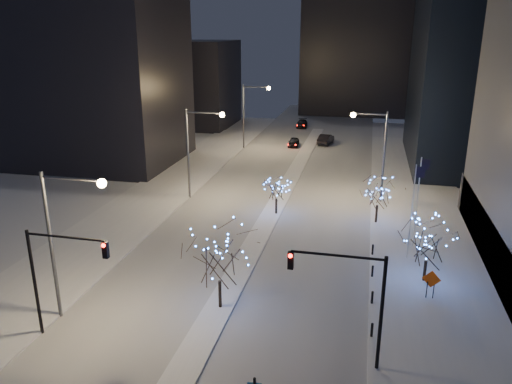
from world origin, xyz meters
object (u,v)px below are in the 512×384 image
(street_lamp_w_far, at_px, (250,108))
(car_near, at_px, (294,142))
(traffic_signal_west, at_px, (55,267))
(holiday_tree_plaza_near, at_px, (428,240))
(holiday_tree_median_far, at_px, (276,188))
(street_lamp_east, at_px, (376,145))
(street_lamp_w_mid, at_px, (197,142))
(street_lamp_w_near, at_px, (64,227))
(traffic_signal_east, at_px, (353,292))
(holiday_tree_median_near, at_px, (219,257))
(car_mid, at_px, (326,139))
(car_far, at_px, (302,124))
(construction_sign, at_px, (431,282))
(holiday_tree_plaza_far, at_px, (378,192))

(street_lamp_w_far, bearing_deg, car_near, 26.27)
(traffic_signal_west, distance_m, holiday_tree_plaza_near, 25.62)
(street_lamp_w_far, height_order, holiday_tree_median_far, street_lamp_w_far)
(street_lamp_east, relative_size, traffic_signal_west, 1.43)
(traffic_signal_west, bearing_deg, street_lamp_w_mid, 91.06)
(street_lamp_w_near, xyz_separation_m, holiday_tree_plaza_near, (22.95, 10.26, -3.07))
(traffic_signal_east, xyz_separation_m, holiday_tree_median_far, (-8.44, 22.88, -1.94))
(car_near, bearing_deg, holiday_tree_plaza_near, -72.03)
(street_lamp_w_near, xyz_separation_m, holiday_tree_median_near, (9.04, 3.25, -2.62))
(car_mid, bearing_deg, traffic_signal_east, 105.71)
(car_far, height_order, holiday_tree_plaza_near, holiday_tree_plaza_near)
(construction_sign, bearing_deg, holiday_tree_median_far, 142.32)
(car_mid, relative_size, construction_sign, 2.35)
(street_lamp_w_near, relative_size, holiday_tree_median_near, 1.70)
(traffic_signal_west, height_order, car_mid, traffic_signal_west)
(street_lamp_w_near, bearing_deg, car_far, 85.41)
(street_lamp_w_near, xyz_separation_m, traffic_signal_east, (17.88, -1.00, -1.74))
(traffic_signal_west, bearing_deg, holiday_tree_median_far, 69.48)
(street_lamp_w_near, height_order, construction_sign, street_lamp_w_near)
(street_lamp_east, relative_size, car_far, 2.09)
(car_far, bearing_deg, street_lamp_w_mid, -100.81)
(car_near, distance_m, car_far, 16.54)
(car_near, bearing_deg, street_lamp_east, -66.57)
(car_mid, xyz_separation_m, holiday_tree_median_near, (-2.36, -52.78, 3.06))
(street_lamp_w_far, relative_size, construction_sign, 4.72)
(street_lamp_w_mid, height_order, street_lamp_east, same)
(street_lamp_w_far, relative_size, holiday_tree_median_near, 1.70)
(street_lamp_east, relative_size, holiday_tree_plaza_near, 1.80)
(holiday_tree_plaza_far, distance_m, construction_sign, 14.59)
(street_lamp_w_mid, xyz_separation_m, car_mid, (11.40, 31.03, -5.68))
(street_lamp_w_near, bearing_deg, street_lamp_w_mid, 90.00)
(street_lamp_w_near, xyz_separation_m, street_lamp_w_mid, (0.00, 25.00, 0.00))
(traffic_signal_west, xyz_separation_m, car_far, (5.10, 71.72, -4.07))
(holiday_tree_plaza_far, bearing_deg, traffic_signal_east, -93.94)
(street_lamp_east, distance_m, holiday_tree_median_far, 11.94)
(street_lamp_w_near, bearing_deg, traffic_signal_west, -76.04)
(street_lamp_w_far, relative_size, car_near, 2.48)
(street_lamp_w_far, distance_m, traffic_signal_west, 52.04)
(street_lamp_w_mid, xyz_separation_m, car_near, (6.49, 28.20, -5.81))
(street_lamp_w_mid, height_order, traffic_signal_west, street_lamp_w_mid)
(traffic_signal_east, height_order, holiday_tree_median_near, traffic_signal_east)
(street_lamp_w_near, distance_m, street_lamp_east, 33.85)
(car_mid, distance_m, construction_sign, 49.80)
(street_lamp_east, distance_m, construction_sign, 21.37)
(traffic_signal_east, bearing_deg, car_near, 101.86)
(street_lamp_w_mid, distance_m, holiday_tree_plaza_near, 27.45)
(street_lamp_w_near, bearing_deg, construction_sign, 18.29)
(construction_sign, bearing_deg, holiday_tree_median_near, -154.15)
(street_lamp_east, bearing_deg, holiday_tree_median_near, -111.97)
(street_lamp_w_far, bearing_deg, car_mid, 27.89)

